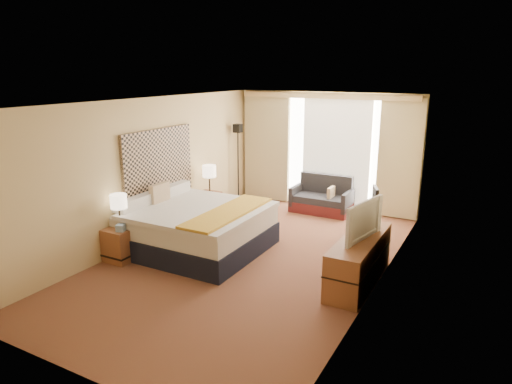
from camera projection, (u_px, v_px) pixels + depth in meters
The scene contains 21 objects.
floor at pixel (251, 258), 7.66m from camera, with size 4.20×7.00×0.02m, color #57181C.
ceiling at pixel (251, 101), 6.99m from camera, with size 4.20×7.00×0.02m, color silver.
wall_back at pixel (326, 151), 10.29m from camera, with size 4.20×0.02×2.60m, color #D3B980.
wall_front at pixel (73, 261), 4.35m from camera, with size 4.20×0.02×2.60m, color #D3B980.
wall_left at pixel (150, 170), 8.29m from camera, with size 0.02×7.00×2.60m, color #D3B980.
wall_right at pixel (382, 201), 6.36m from camera, with size 0.02×7.00×2.60m, color #D3B980.
headboard at pixel (159, 169), 8.45m from camera, with size 0.06×1.85×1.50m, color black.
nightstand_left at pixel (122, 244), 7.56m from camera, with size 0.45×0.52×0.55m, color brown.
nightstand_right at pixel (207, 206), 9.68m from camera, with size 0.45×0.52×0.55m, color brown.
media_dresser at pixel (359, 260), 6.73m from camera, with size 0.50×1.80×0.70m, color brown.
window at pixel (336, 151), 10.15m from camera, with size 2.30×0.02×2.30m, color silver.
curtains at pixel (325, 147), 10.17m from camera, with size 4.12×0.19×2.56m.
bed at pixel (196, 227), 7.98m from camera, with size 2.26×2.06×1.10m.
loveseat at pixel (322, 200), 10.12m from camera, with size 1.30×0.70×0.81m.
floor_lamp at pixel (238, 148), 10.57m from camera, with size 0.24×0.24×1.87m.
desk_chair at pixel (366, 219), 8.20m from camera, with size 0.53×0.53×1.07m.
lamp_left at pixel (119, 202), 7.39m from camera, with size 0.27×0.27×0.57m.
lamp_right at pixel (209, 172), 9.48m from camera, with size 0.29×0.29×0.60m.
tissue_box at pixel (121, 228), 7.33m from camera, with size 0.12×0.12×0.11m, color #89ACD4.
telephone at pixel (206, 194), 9.43m from camera, with size 0.20×0.15×0.08m, color black.
television at pixel (358, 219), 6.58m from camera, with size 0.99×0.13×0.57m, color black.
Camera 1 is at (3.47, -6.21, 3.07)m, focal length 32.00 mm.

